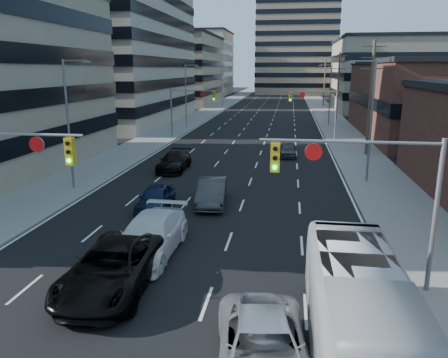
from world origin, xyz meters
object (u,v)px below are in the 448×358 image
(black_pickup, at_px, (112,268))
(transit_bus, at_px, (366,338))
(silver_suv, at_px, (263,351))
(white_van, at_px, (150,236))
(sedan_blue, at_px, (156,198))

(black_pickup, bearing_deg, transit_bus, -27.78)
(silver_suv, relative_size, transit_bus, 0.50)
(black_pickup, height_order, white_van, black_pickup)
(white_van, relative_size, sedan_blue, 1.39)
(sedan_blue, bearing_deg, black_pickup, -84.30)
(transit_bus, distance_m, sedan_blue, 17.32)
(black_pickup, distance_m, sedan_blue, 9.89)
(silver_suv, distance_m, transit_bus, 2.77)
(white_van, relative_size, transit_bus, 0.55)
(black_pickup, relative_size, transit_bus, 0.57)
(white_van, bearing_deg, black_pickup, -95.71)
(black_pickup, bearing_deg, white_van, 81.61)
(white_van, height_order, sedan_blue, white_van)
(white_van, bearing_deg, sedan_blue, 105.87)
(black_pickup, bearing_deg, silver_suv, -35.78)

